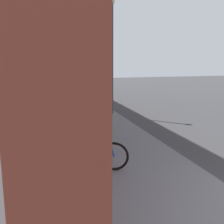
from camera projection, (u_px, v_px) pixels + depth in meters
ground at (166, 131)px, 10.75m from camera, size 60.00×60.00×0.00m
sidewalk_pavement at (89, 123)px, 11.90m from camera, size 24.00×3.50×0.12m
station_facade at (35, 13)px, 11.39m from camera, size 22.00×0.65×9.46m
bicycle_nearest_sign at (93, 155)px, 6.62m from camera, size 0.72×1.68×0.97m
bicycle_by_door at (81, 142)px, 7.59m from camera, size 0.48×1.76×0.97m
bicycle_far_end at (80, 134)px, 8.40m from camera, size 0.48×1.77×0.97m
pedestrian_near_bus at (98, 112)px, 8.48m from camera, size 0.60×0.44×1.73m
pedestrian_by_facade at (92, 97)px, 11.77m from camera, size 0.32×0.65×1.73m
street_lamp at (112, 48)px, 12.95m from camera, size 0.28×0.28×5.47m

